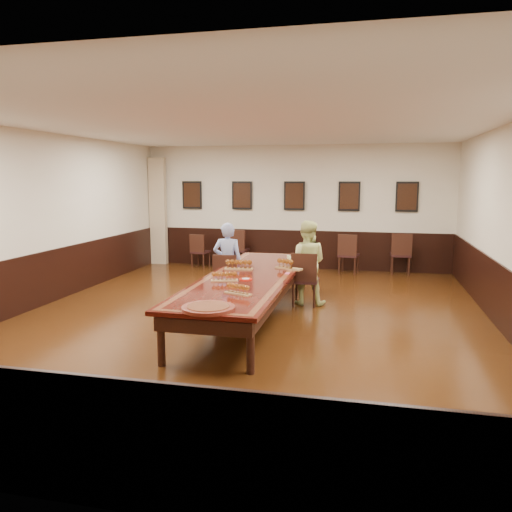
% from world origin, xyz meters
% --- Properties ---
extents(floor, '(8.00, 10.00, 0.02)m').
position_xyz_m(floor, '(0.00, 0.00, -0.01)').
color(floor, black).
rests_on(floor, ground).
extents(ceiling, '(8.00, 10.00, 0.02)m').
position_xyz_m(ceiling, '(0.00, 0.00, 3.21)').
color(ceiling, white).
rests_on(ceiling, floor).
extents(wall_back, '(8.00, 0.02, 3.20)m').
position_xyz_m(wall_back, '(0.00, 5.01, 1.60)').
color(wall_back, beige).
rests_on(wall_back, floor).
extents(wall_front, '(8.00, 0.02, 3.20)m').
position_xyz_m(wall_front, '(0.00, -5.01, 1.60)').
color(wall_front, beige).
rests_on(wall_front, floor).
extents(wall_left, '(0.02, 10.00, 3.20)m').
position_xyz_m(wall_left, '(-4.01, 0.00, 1.60)').
color(wall_left, beige).
rests_on(wall_left, floor).
extents(chair_man, '(0.49, 0.53, 0.96)m').
position_xyz_m(chair_man, '(-0.67, 0.95, 0.48)').
color(chair_man, black).
rests_on(chair_man, floor).
extents(chair_woman, '(0.48, 0.52, 1.01)m').
position_xyz_m(chair_woman, '(0.80, 1.13, 0.50)').
color(chair_woman, black).
rests_on(chair_woman, floor).
extents(spare_chair_a, '(0.49, 0.52, 0.90)m').
position_xyz_m(spare_chair_a, '(-2.43, 4.49, 0.45)').
color(spare_chair_a, black).
rests_on(spare_chair_a, floor).
extents(spare_chair_b, '(0.51, 0.55, 1.03)m').
position_xyz_m(spare_chair_b, '(-1.43, 4.65, 0.52)').
color(spare_chair_b, black).
rests_on(spare_chair_b, floor).
extents(spare_chair_c, '(0.54, 0.58, 1.00)m').
position_xyz_m(spare_chair_c, '(1.45, 4.47, 0.50)').
color(spare_chair_c, black).
rests_on(spare_chair_c, floor).
extents(spare_chair_d, '(0.49, 0.54, 1.03)m').
position_xyz_m(spare_chair_d, '(2.70, 4.72, 0.52)').
color(spare_chair_d, black).
rests_on(spare_chair_d, floor).
extents(person_man, '(0.59, 0.42, 1.53)m').
position_xyz_m(person_man, '(-0.68, 1.05, 0.76)').
color(person_man, '#4B65BC').
rests_on(person_man, floor).
extents(person_woman, '(0.79, 0.62, 1.58)m').
position_xyz_m(person_woman, '(0.80, 1.24, 0.79)').
color(person_woman, '#E2E891').
rests_on(person_woman, floor).
extents(pink_phone, '(0.07, 0.14, 0.01)m').
position_xyz_m(pink_phone, '(0.60, 0.27, 0.76)').
color(pink_phone, '#EB4E82').
rests_on(pink_phone, conference_table).
extents(curtain, '(0.45, 0.18, 2.90)m').
position_xyz_m(curtain, '(-3.75, 4.82, 1.45)').
color(curtain, tan).
rests_on(curtain, floor).
extents(wainscoting, '(8.00, 10.00, 1.00)m').
position_xyz_m(wainscoting, '(0.00, 0.00, 0.50)').
color(wainscoting, black).
rests_on(wainscoting, floor).
extents(conference_table, '(1.40, 5.00, 0.76)m').
position_xyz_m(conference_table, '(0.00, 0.00, 0.61)').
color(conference_table, black).
rests_on(conference_table, floor).
extents(posters, '(6.14, 0.04, 0.74)m').
position_xyz_m(posters, '(0.00, 4.94, 1.90)').
color(posters, black).
rests_on(posters, wall_back).
extents(flight_a, '(0.51, 0.19, 0.18)m').
position_xyz_m(flight_a, '(-0.30, 0.44, 0.84)').
color(flight_a, '#9E7442').
rests_on(flight_a, conference_table).
extents(flight_b, '(0.52, 0.33, 0.19)m').
position_xyz_m(flight_b, '(0.53, 0.69, 0.84)').
color(flight_b, '#9E7442').
rests_on(flight_b, conference_table).
extents(flight_c, '(0.44, 0.25, 0.16)m').
position_xyz_m(flight_c, '(-0.26, -0.57, 0.82)').
color(flight_c, '#9E7442').
rests_on(flight_c, conference_table).
extents(flight_d, '(0.42, 0.28, 0.15)m').
position_xyz_m(flight_d, '(0.17, -1.39, 0.82)').
color(flight_d, '#9E7442').
rests_on(flight_d, conference_table).
extents(red_plate_grp, '(0.21, 0.21, 0.03)m').
position_xyz_m(red_plate_grp, '(0.04, -0.39, 0.76)').
color(red_plate_grp, red).
rests_on(red_plate_grp, conference_table).
extents(carved_platter, '(0.71, 0.71, 0.05)m').
position_xyz_m(carved_platter, '(0.03, -2.26, 0.78)').
color(carved_platter, '#571911').
rests_on(carved_platter, conference_table).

